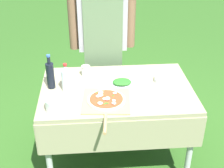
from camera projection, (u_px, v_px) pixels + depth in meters
The scene contains 10 objects.
ground_plane at pixel (116, 156), 2.99m from camera, with size 12.00×12.00×0.00m, color #2D5B1E.
prep_table at pixel (117, 98), 2.65m from camera, with size 1.28×0.84×0.76m.
person_cook at pixel (102, 33), 3.03m from camera, with size 0.64×0.22×1.71m.
pizza_on_peel at pixel (106, 101), 2.41m from camera, with size 0.39×0.60×0.05m.
oil_bottle at pixel (50, 75), 2.55m from camera, with size 0.07×0.07×0.30m.
water_bottle at pixel (66, 78), 2.52m from camera, with size 0.07×0.07×0.24m.
herb_container at pixel (122, 82), 2.65m from camera, with size 0.19×0.15×0.04m.
mixing_tub at pixel (56, 104), 2.31m from camera, with size 0.15×0.15×0.10m, color silver.
plate_stack at pixel (169, 79), 2.69m from camera, with size 0.25×0.25×0.04m.
sauce_jar at pixel (86, 71), 2.78m from camera, with size 0.08×0.08×0.09m.
Camera 1 is at (-0.21, -2.23, 2.10)m, focal length 50.00 mm.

